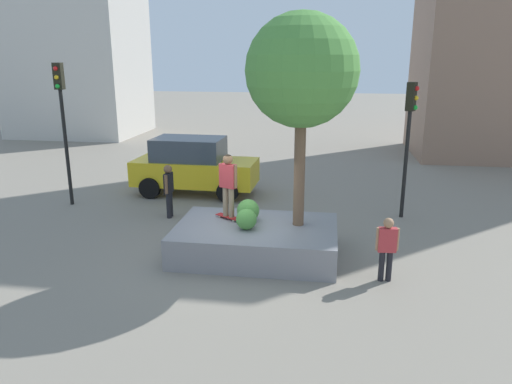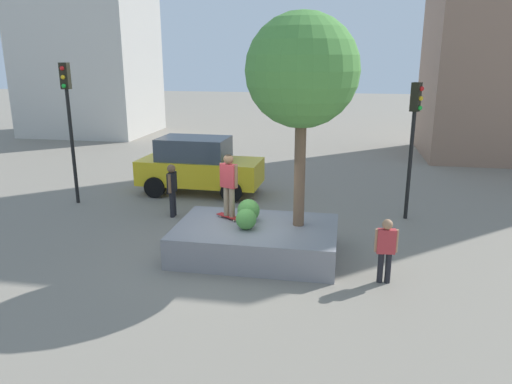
{
  "view_description": "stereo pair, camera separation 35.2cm",
  "coord_description": "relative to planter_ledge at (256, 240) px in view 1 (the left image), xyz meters",
  "views": [
    {
      "loc": [
        2.26,
        -11.46,
        4.93
      ],
      "look_at": [
        0.52,
        -0.01,
        1.68
      ],
      "focal_mm": 33.72,
      "sensor_mm": 36.0,
      "label": 1
    },
    {
      "loc": [
        2.61,
        -11.4,
        4.93
      ],
      "look_at": [
        0.52,
        -0.01,
        1.68
      ],
      "focal_mm": 33.72,
      "sensor_mm": 36.0,
      "label": 2
    }
  ],
  "objects": [
    {
      "name": "traffic_light_corner",
      "position": [
        4.16,
        3.71,
        2.51
      ],
      "size": [
        0.37,
        0.36,
        4.23
      ],
      "color": "black",
      "rests_on": "ground"
    },
    {
      "name": "boxwood_shrub",
      "position": [
        -0.26,
        0.34,
        0.69
      ],
      "size": [
        0.59,
        0.59,
        0.59
      ],
      "primitive_type": "sphere",
      "color": "#4C8C3D",
      "rests_on": "planter_ledge"
    },
    {
      "name": "pedestrian_crossing",
      "position": [
        -3.18,
        2.59,
        0.59
      ],
      "size": [
        0.26,
        0.58,
        1.7
      ],
      "color": "black",
      "rests_on": "ground"
    },
    {
      "name": "passerby_with_bag",
      "position": [
        3.14,
        -1.06,
        0.48
      ],
      "size": [
        0.51,
        0.23,
        1.51
      ],
      "color": "black",
      "rests_on": "ground"
    },
    {
      "name": "skateboarder",
      "position": [
        -0.8,
        0.44,
        1.43
      ],
      "size": [
        0.53,
        0.36,
        1.68
      ],
      "color": "#847056",
      "rests_on": "skateboard"
    },
    {
      "name": "traffic_light_median",
      "position": [
        -7.0,
        3.41,
        2.85
      ],
      "size": [
        0.3,
        0.35,
        4.77
      ],
      "color": "black",
      "rests_on": "ground"
    },
    {
      "name": "taxi_cab",
      "position": [
        -3.17,
        5.43,
        0.67
      ],
      "size": [
        4.56,
        2.22,
        2.1
      ],
      "color": "gold",
      "rests_on": "ground"
    },
    {
      "name": "ground_plane",
      "position": [
        -0.52,
        0.01,
        -0.39
      ],
      "size": [
        120.0,
        120.0,
        0.0
      ],
      "primitive_type": "plane",
      "color": "gray"
    },
    {
      "name": "hedge_clump",
      "position": [
        -0.2,
        -0.27,
        0.65
      ],
      "size": [
        0.52,
        0.52,
        0.52
      ],
      "primitive_type": "sphere",
      "color": "#4C8C3D",
      "rests_on": "planter_ledge"
    },
    {
      "name": "skateboard",
      "position": [
        -0.8,
        0.44,
        0.45
      ],
      "size": [
        0.79,
        0.6,
        0.07
      ],
      "color": "#A51E1E",
      "rests_on": "planter_ledge"
    },
    {
      "name": "plaza_tree",
      "position": [
        1.06,
        0.28,
        4.22
      ],
      "size": [
        2.72,
        2.72,
        5.21
      ],
      "color": "brown",
      "rests_on": "planter_ledge"
    },
    {
      "name": "planter_ledge",
      "position": [
        0.0,
        0.0,
        0.0
      ],
      "size": [
        4.1,
        2.75,
        0.78
      ],
      "primitive_type": "cube",
      "color": "gray",
      "rests_on": "ground"
    }
  ]
}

